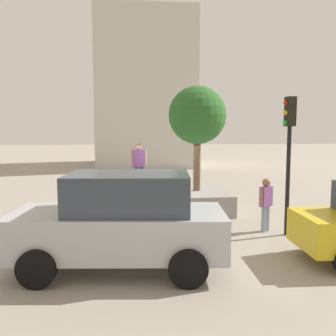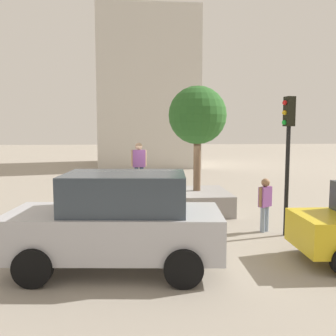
# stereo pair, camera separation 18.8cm
# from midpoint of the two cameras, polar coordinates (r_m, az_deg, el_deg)

# --- Properties ---
(ground_plane) EXTENTS (120.00, 120.00, 0.00)m
(ground_plane) POSITION_cam_midpoint_polar(r_m,az_deg,el_deg) (14.36, 0.44, -6.60)
(ground_plane) COLOR #9E9384
(planter_ledge) EXTENTS (4.59, 2.78, 0.77)m
(planter_ledge) POSITION_cam_midpoint_polar(r_m,az_deg,el_deg) (14.16, 0.38, -5.19)
(planter_ledge) COLOR gray
(planter_ledge) RESTS_ON ground
(plaza_tree) EXTENTS (2.20, 2.20, 3.99)m
(plaza_tree) POSITION_cam_midpoint_polar(r_m,az_deg,el_deg) (14.19, 4.94, 8.00)
(plaza_tree) COLOR brown
(plaza_tree) RESTS_ON planter_ledge
(boxwood_shrub) EXTENTS (0.73, 0.73, 0.73)m
(boxwood_shrub) POSITION_cam_midpoint_polar(r_m,az_deg,el_deg) (13.78, -4.43, -2.34)
(boxwood_shrub) COLOR #3D7A33
(boxwood_shrub) RESTS_ON planter_ledge
(skateboard) EXTENTS (0.83, 0.38, 0.07)m
(skateboard) POSITION_cam_midpoint_polar(r_m,az_deg,el_deg) (14.35, -4.09, -3.25)
(skateboard) COLOR black
(skateboard) RESTS_ON planter_ledge
(skateboarder) EXTENTS (0.60, 0.27, 1.77)m
(skateboarder) POSITION_cam_midpoint_polar(r_m,az_deg,el_deg) (14.22, -4.12, 0.89)
(skateboarder) COLOR navy
(skateboarder) RESTS_ON skateboard
(sedan_parked) EXTENTS (4.86, 2.55, 2.18)m
(sedan_parked) POSITION_cam_midpoint_polar(r_m,az_deg,el_deg) (8.39, -7.07, -8.09)
(sedan_parked) COLOR #B7B7BC
(sedan_parked) RESTS_ON ground
(traffic_light_median) EXTENTS (0.36, 0.31, 4.07)m
(traffic_light_median) POSITION_cam_midpoint_polar(r_m,az_deg,el_deg) (11.31, 18.44, 3.97)
(traffic_light_median) COLOR black
(traffic_light_median) RESTS_ON ground
(pedestrian_crossing) EXTENTS (0.58, 0.33, 1.78)m
(pedestrian_crossing) POSITION_cam_midpoint_polar(r_m,az_deg,el_deg) (12.93, -12.32, -3.52)
(pedestrian_crossing) COLOR navy
(pedestrian_crossing) RESTS_ON ground
(bystander_watching) EXTENTS (0.48, 0.40, 1.65)m
(bystander_watching) POSITION_cam_midpoint_polar(r_m,az_deg,el_deg) (11.74, 15.17, -4.94)
(bystander_watching) COLOR #8C9EB7
(bystander_watching) RESTS_ON ground
(plaza_lowrise_south) EXTENTS (8.03, 8.29, 12.58)m
(plaza_lowrise_south) POSITION_cam_midpoint_polar(r_m,az_deg,el_deg) (32.87, -2.93, 11.56)
(plaza_lowrise_south) COLOR beige
(plaza_lowrise_south) RESTS_ON ground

